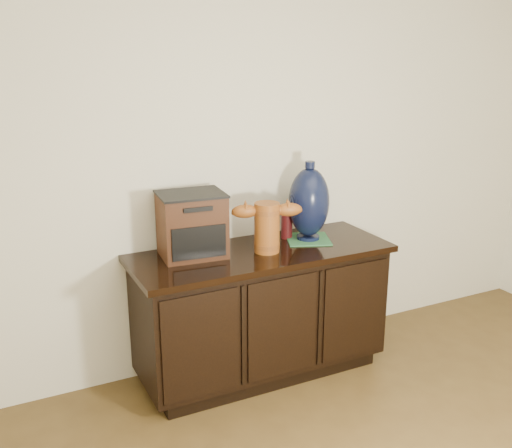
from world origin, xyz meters
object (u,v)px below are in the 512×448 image
terracotta_vessel (267,224)px  spray_can (287,222)px  tv_radio (192,225)px  sideboard (261,311)px  lamp_base (309,203)px

terracotta_vessel → spray_can: bearing=55.0°
terracotta_vessel → tv_radio: (-0.39, 0.12, 0.02)m
sideboard → lamp_base: (0.33, 0.05, 0.59)m
terracotta_vessel → tv_radio: size_ratio=1.05×
terracotta_vessel → lamp_base: size_ratio=0.85×
lamp_base → spray_can: bearing=138.4°
tv_radio → spray_can: (0.60, 0.04, -0.08)m
lamp_base → terracotta_vessel: bearing=-166.1°
terracotta_vessel → tv_radio: tv_radio is taller
terracotta_vessel → lamp_base: bearing=31.8°
lamp_base → spray_can: size_ratio=2.31×
tv_radio → spray_can: size_ratio=1.88×
sideboard → lamp_base: 0.68m
tv_radio → lamp_base: bearing=1.5°
spray_can → lamp_base: bearing=-41.6°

